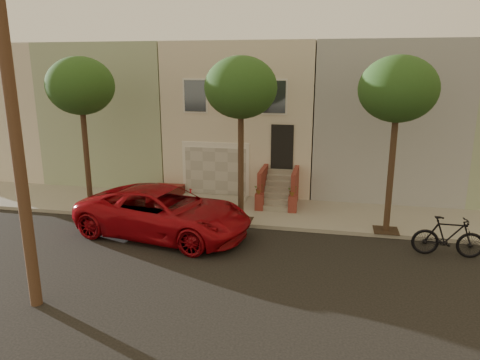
# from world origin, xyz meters

# --- Properties ---
(ground) EXTENTS (90.00, 90.00, 0.00)m
(ground) POSITION_xyz_m (0.00, 0.00, 0.00)
(ground) COLOR black
(ground) RESTS_ON ground
(sidewalk) EXTENTS (40.00, 3.70, 0.15)m
(sidewalk) POSITION_xyz_m (0.00, 5.35, 0.07)
(sidewalk) COLOR gray
(sidewalk) RESTS_ON ground
(house_row) EXTENTS (33.10, 11.70, 7.00)m
(house_row) POSITION_xyz_m (0.00, 11.19, 3.64)
(house_row) COLOR beige
(house_row) RESTS_ON sidewalk
(tree_left) EXTENTS (2.70, 2.57, 6.30)m
(tree_left) POSITION_xyz_m (-5.50, 3.90, 5.26)
(tree_left) COLOR #2D2116
(tree_left) RESTS_ON sidewalk
(tree_mid) EXTENTS (2.70, 2.57, 6.30)m
(tree_mid) POSITION_xyz_m (1.00, 3.90, 5.26)
(tree_mid) COLOR #2D2116
(tree_mid) RESTS_ON sidewalk
(tree_right) EXTENTS (2.70, 2.57, 6.30)m
(tree_right) POSITION_xyz_m (6.50, 3.90, 5.26)
(tree_right) COLOR #2D2116
(tree_right) RESTS_ON sidewalk
(pickup_truck) EXTENTS (6.86, 4.05, 1.79)m
(pickup_truck) POSITION_xyz_m (-1.50, 2.14, 0.89)
(pickup_truck) COLOR #9C0812
(pickup_truck) RESTS_ON ground
(motorcycle) EXTENTS (2.26, 0.67, 1.35)m
(motorcycle) POSITION_xyz_m (8.25, 2.28, 0.68)
(motorcycle) COLOR black
(motorcycle) RESTS_ON ground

